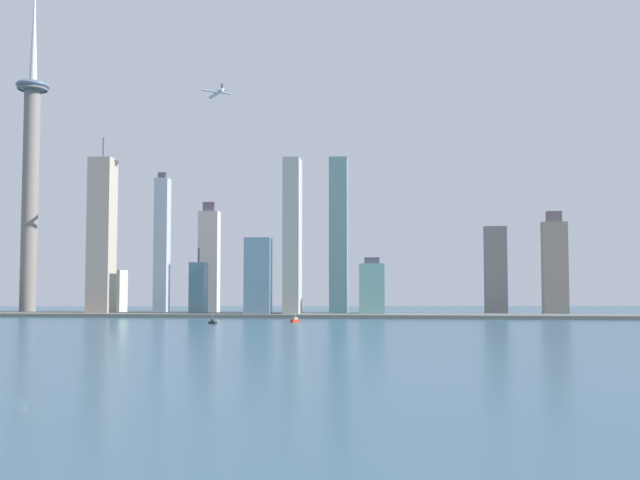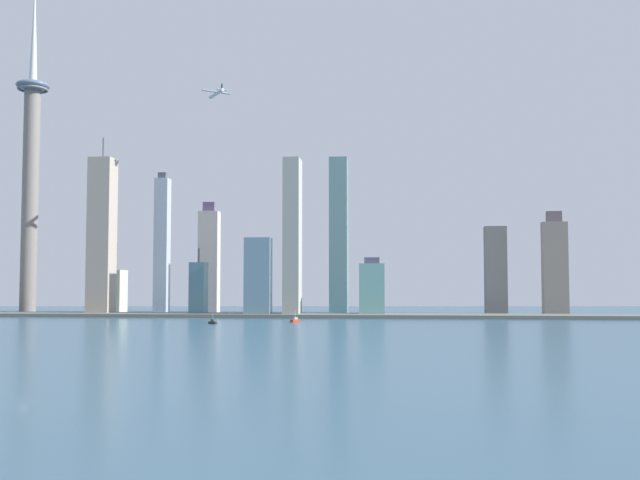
# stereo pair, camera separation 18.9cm
# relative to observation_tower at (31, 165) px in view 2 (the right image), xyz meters

# --- Properties ---
(ground_plane) EXTENTS (6000.00, 6000.00, 0.00)m
(ground_plane) POSITION_rel_observation_tower_xyz_m (275.88, -529.14, -157.76)
(ground_plane) COLOR #35596F
(waterfront_pier) EXTENTS (965.95, 44.54, 3.49)m
(waterfront_pier) POSITION_rel_observation_tower_xyz_m (275.88, -42.98, -156.02)
(waterfront_pier) COLOR slate
(waterfront_pier) RESTS_ON ground
(observation_tower) EXTENTS (34.47, 34.47, 360.41)m
(observation_tower) POSITION_rel_observation_tower_xyz_m (0.00, 0.00, 0.00)
(observation_tower) COLOR slate
(observation_tower) RESTS_ON ground
(skyscraper_1) EXTENTS (24.28, 26.71, 57.24)m
(skyscraper_1) POSITION_rel_observation_tower_xyz_m (361.54, -25.56, -130.97)
(skyscraper_1) COLOR #75B0A9
(skyscraper_1) RESTS_ON ground
(skyscraper_2) EXTENTS (19.65, 25.84, 170.59)m
(skyscraper_2) POSITION_rel_observation_tower_xyz_m (322.82, 65.85, -72.47)
(skyscraper_2) COLOR slate
(skyscraper_2) RESTS_ON ground
(skyscraper_4) EXTENTS (17.05, 23.61, 75.79)m
(skyscraper_4) POSITION_rel_observation_tower_xyz_m (88.47, 18.14, -134.49)
(skyscraper_4) COLOR beige
(skyscraper_4) RESTS_ON ground
(skyscraper_5) EXTENTS (21.42, 15.31, 119.81)m
(skyscraper_5) POSITION_rel_observation_tower_xyz_m (184.69, 35.68, -100.96)
(skyscraper_5) COLOR #BEB1A8
(skyscraper_5) RESTS_ON ground
(skyscraper_7) EXTENTS (24.97, 16.41, 75.91)m
(skyscraper_7) POSITION_rel_observation_tower_xyz_m (253.18, -44.85, -119.81)
(skyscraper_7) COLOR #6A8EA0
(skyscraper_7) RESTS_ON ground
(skyscraper_8) EXTENTS (22.82, 22.79, 178.53)m
(skyscraper_8) POSITION_rel_observation_tower_xyz_m (92.38, -31.69, -78.92)
(skyscraper_8) COLOR tan
(skyscraper_8) RESTS_ON ground
(skyscraper_9) EXTENTS (24.84, 13.58, 106.67)m
(skyscraper_9) POSITION_rel_observation_tower_xyz_m (548.14, 37.06, -107.85)
(skyscraper_9) COLOR gray
(skyscraper_9) RESTS_ON ground
(skyscraper_10) EXTENTS (15.24, 15.05, 157.11)m
(skyscraper_10) POSITION_rel_observation_tower_xyz_m (123.48, 63.53, -81.29)
(skyscraper_10) COLOR #A8B2C5
(skyscraper_10) RESTS_ON ground
(skyscraper_11) EXTENTS (14.86, 17.77, 66.68)m
(skyscraper_11) POSITION_rel_observation_tower_xyz_m (192.74, -36.30, -131.35)
(skyscraper_11) COLOR slate
(skyscraper_11) RESTS_ON ground
(skyscraper_12) EXTENTS (15.61, 27.52, 153.09)m
(skyscraper_12) POSITION_rel_observation_tower_xyz_m (284.96, -36.14, -81.22)
(skyscraper_12) COLOR #A5A59A
(skyscraper_12) RESTS_ON ground
(skyscraper_13) EXTENTS (22.71, 15.07, 93.07)m
(skyscraper_13) POSITION_rel_observation_tower_xyz_m (491.33, 58.99, -111.23)
(skyscraper_13) COLOR slate
(skyscraper_13) RESTS_ON ground
(boat_1) EXTENTS (7.68, 9.53, 9.66)m
(boat_1) POSITION_rel_observation_tower_xyz_m (299.36, -123.49, -156.24)
(boat_1) COLOR red
(boat_1) RESTS_ON ground
(boat_3) EXTENTS (8.17, 6.47, 9.17)m
(boat_3) POSITION_rel_observation_tower_xyz_m (236.81, -154.94, -156.35)
(boat_3) COLOR #1D2A2A
(boat_3) RESTS_ON ground
(airplane) EXTENTS (27.42, 31.03, 8.36)m
(airplane) POSITION_rel_observation_tower_xyz_m (205.23, -21.67, 65.94)
(airplane) COLOR #B6BDC3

